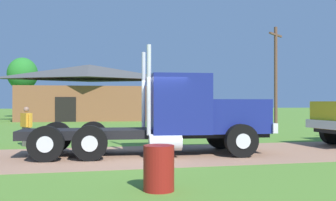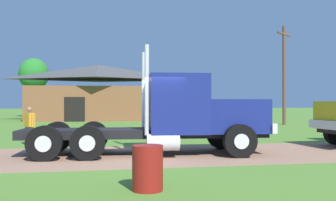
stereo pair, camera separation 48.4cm
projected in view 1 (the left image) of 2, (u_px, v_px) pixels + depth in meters
name	position (u px, v px, depth m)	size (l,w,h in m)	color
ground_plane	(142.00, 155.00, 12.46)	(200.00, 200.00, 0.00)	#55832E
dirt_track	(142.00, 155.00, 12.46)	(120.00, 5.15, 0.01)	#A07459
truck_foreground_white	(180.00, 116.00, 12.85)	(8.25, 3.08, 3.50)	black
visitor_far_side	(26.00, 125.00, 15.01)	(0.48, 0.57, 1.55)	gold
steel_barrel	(159.00, 168.00, 7.46)	(0.60, 0.60, 0.89)	maroon
shed_building	(89.00, 93.00, 37.21)	(13.79, 7.29, 5.40)	brown
utility_pole_near	(276.00, 73.00, 29.63)	(1.80, 1.49, 7.55)	brown
tree_right	(23.00, 74.00, 44.22)	(3.41, 3.41, 6.89)	#513823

